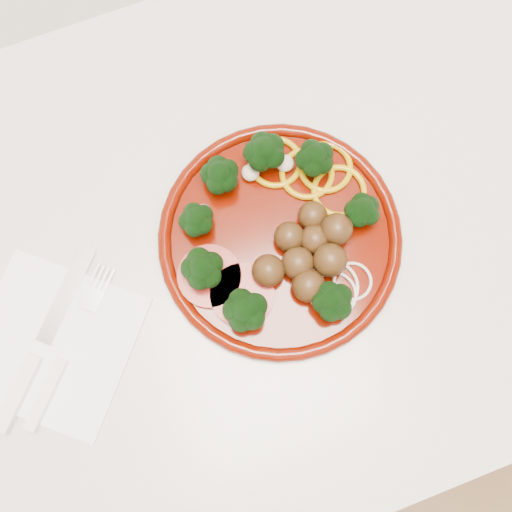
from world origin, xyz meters
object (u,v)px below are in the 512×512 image
object	(u,v)px
napkin	(54,344)
fork	(56,374)
knife	(34,361)
plate	(280,236)

from	to	relation	value
napkin	fork	world-z (taller)	fork
knife	fork	distance (m)	0.03
plate	knife	xyz separation A→B (m)	(-0.27, -0.03, -0.01)
napkin	fork	size ratio (longest dim) A/B	1.10
napkin	fork	xyz separation A→B (m)	(-0.01, -0.03, 0.01)
plate	napkin	size ratio (longest dim) A/B	1.65
knife	fork	size ratio (longest dim) A/B	1.12
napkin	plate	bearing A→B (deg)	4.57
plate	fork	distance (m)	0.26
napkin	knife	xyz separation A→B (m)	(-0.02, -0.01, 0.01)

